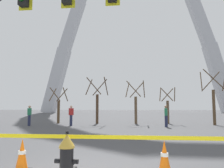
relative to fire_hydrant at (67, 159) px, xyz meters
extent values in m
cylinder|color=black|center=(0.00, -0.01, -0.11)|extent=(0.26, 0.26, 0.62)
cylinder|color=#A8842D|center=(0.00, -0.01, 0.22)|extent=(0.30, 0.30, 0.04)
cone|color=#A8842D|center=(0.00, -0.01, 0.35)|extent=(0.30, 0.30, 0.22)
cylinder|color=black|center=(0.00, -0.01, 0.49)|extent=(0.06, 0.06, 0.06)
cylinder|color=black|center=(-0.18, -0.01, -0.04)|extent=(0.10, 0.09, 0.09)
cylinder|color=black|center=(0.18, -0.01, -0.04)|extent=(0.10, 0.09, 0.09)
cylinder|color=black|center=(0.00, 0.19, -0.14)|extent=(0.13, 0.14, 0.13)
cylinder|color=black|center=(0.00, 0.27, -0.14)|extent=(0.15, 0.03, 0.15)
cube|color=yellow|center=(-0.08, 0.25, 0.39)|extent=(6.71, 0.10, 0.08)
cone|color=orange|center=(-0.30, 0.99, -0.09)|extent=(0.28, 0.28, 0.70)
cylinder|color=white|center=(-0.30, 0.99, -0.05)|extent=(0.17, 0.17, 0.08)
cone|color=orange|center=(-1.31, 0.75, -0.09)|extent=(0.28, 0.28, 0.70)
cylinder|color=white|center=(-1.31, 0.75, -0.05)|extent=(0.17, 0.17, 0.08)
cone|color=orange|center=(1.94, 0.88, -0.09)|extent=(0.28, 0.28, 0.70)
cylinder|color=white|center=(1.94, 0.88, -0.05)|extent=(0.17, 0.17, 0.08)
cube|color=#B2B5BC|center=(-21.05, 55.11, 8.23)|extent=(7.30, 3.11, 18.23)
cube|color=#B2B5BC|center=(-16.78, 55.11, 23.89)|extent=(6.95, 2.78, 14.83)
cube|color=#B2B5BC|center=(17.32, 55.11, 23.89)|extent=(6.95, 2.78, 14.83)
cube|color=#B2B5BC|center=(21.58, 55.11, 8.23)|extent=(7.30, 3.11, 18.23)
cylinder|color=brown|center=(-5.91, 15.73, 0.56)|extent=(0.24, 0.24, 2.06)
cylinder|color=brown|center=(-6.54, 15.85, 2.15)|extent=(0.30, 1.13, 1.24)
cylinder|color=brown|center=(-5.27, 15.67, 2.15)|extent=(0.19, 1.13, 1.24)
cylinder|color=brown|center=(-5.85, 16.37, 2.15)|extent=(1.13, 0.19, 1.24)
cylinder|color=brown|center=(-6.05, 15.10, 2.15)|extent=(1.12, 0.32, 1.24)
cylinder|color=#473323|center=(-2.33, 15.73, 0.84)|extent=(0.24, 0.24, 2.61)
cylinder|color=#473323|center=(-3.13, 15.89, 2.85)|extent=(0.36, 1.40, 1.56)
cylinder|color=#473323|center=(-1.53, 15.65, 2.85)|extent=(0.22, 1.42, 1.56)
cylinder|color=#473323|center=(-2.25, 16.54, 2.85)|extent=(1.42, 0.22, 1.56)
cylinder|color=#473323|center=(-2.51, 14.94, 2.85)|extent=(1.40, 0.39, 1.56)
cylinder|color=brown|center=(1.10, 16.21, 0.74)|extent=(0.24, 0.24, 2.41)
cylinder|color=brown|center=(0.36, 16.36, 2.60)|extent=(0.34, 1.30, 1.45)
cylinder|color=brown|center=(1.84, 16.13, 2.60)|extent=(0.21, 1.32, 1.45)
cylinder|color=brown|center=(1.17, 16.96, 2.60)|extent=(1.32, 0.21, 1.45)
cylinder|color=brown|center=(0.93, 15.48, 2.60)|extent=(1.30, 0.36, 1.45)
cylinder|color=brown|center=(3.96, 16.65, 0.56)|extent=(0.24, 0.24, 2.05)
cylinder|color=brown|center=(3.33, 16.78, 2.14)|extent=(0.30, 1.12, 1.24)
cylinder|color=brown|center=(4.59, 16.59, 2.14)|extent=(0.19, 1.13, 1.24)
cylinder|color=brown|center=(4.02, 17.29, 2.14)|extent=(1.13, 0.19, 1.24)
cylinder|color=brown|center=(3.82, 16.03, 2.14)|extent=(1.11, 0.32, 1.24)
cylinder|color=brown|center=(7.53, 15.31, 0.99)|extent=(0.24, 0.24, 2.91)
cylinder|color=brown|center=(6.64, 15.49, 3.23)|extent=(0.39, 1.56, 1.73)
cylinder|color=brown|center=(8.43, 15.22, 3.23)|extent=(0.24, 1.57, 1.73)
cylinder|color=brown|center=(7.62, 16.21, 3.23)|extent=(1.57, 0.24, 1.73)
cylinder|color=brown|center=(7.33, 14.43, 3.23)|extent=(1.55, 0.42, 1.73)
cylinder|color=#232847|center=(3.37, 12.94, -0.05)|extent=(0.22, 0.22, 0.84)
cube|color=#23754C|center=(3.37, 12.94, 0.64)|extent=(0.26, 0.37, 0.54)
sphere|color=#936B4C|center=(3.37, 12.94, 1.02)|extent=(0.20, 0.20, 0.20)
cylinder|color=#232847|center=(-7.24, 12.84, -0.05)|extent=(0.22, 0.22, 0.84)
cube|color=#23754C|center=(-7.24, 12.84, 0.64)|extent=(0.23, 0.36, 0.54)
sphere|color=tan|center=(-7.24, 12.84, 1.02)|extent=(0.20, 0.20, 0.20)
cylinder|color=#232847|center=(-3.96, 13.22, -0.05)|extent=(0.22, 0.22, 0.84)
cube|color=#B22323|center=(-3.96, 13.22, 0.64)|extent=(0.39, 0.37, 0.54)
sphere|color=beige|center=(-3.96, 13.22, 1.02)|extent=(0.20, 0.20, 0.20)
camera|label=1|loc=(1.39, -4.34, 0.98)|focal=36.38mm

